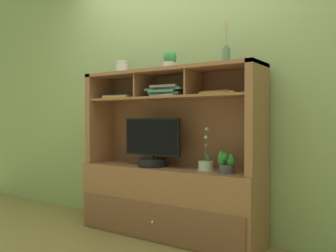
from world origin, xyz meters
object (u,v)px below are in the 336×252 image
(potted_orchid, at_px, (206,164))
(diffuser_bottle, at_px, (226,56))
(tv_monitor, at_px, (152,147))
(magazine_stack_right, at_px, (122,97))
(potted_fern, at_px, (226,164))
(potted_succulent, at_px, (170,61))
(media_console, at_px, (168,184))
(magazine_stack_left, at_px, (168,91))
(ceramic_vase, at_px, (122,68))
(magazine_stack_centre, at_px, (221,93))

(potted_orchid, height_order, diffuser_bottle, diffuser_bottle)
(diffuser_bottle, bearing_deg, tv_monitor, -176.57)
(magazine_stack_right, bearing_deg, potted_fern, -0.27)
(magazine_stack_right, height_order, potted_succulent, potted_succulent)
(tv_monitor, bearing_deg, potted_orchid, 5.97)
(media_console, relative_size, magazine_stack_right, 5.37)
(magazine_stack_left, xyz_separation_m, potted_succulent, (-0.01, 0.03, 0.26))
(media_console, bearing_deg, potted_fern, -3.91)
(media_console, height_order, diffuser_bottle, diffuser_bottle)
(potted_orchid, relative_size, ceramic_vase, 2.91)
(magazine_stack_centre, height_order, ceramic_vase, ceramic_vase)
(media_console, xyz_separation_m, magazine_stack_centre, (0.50, -0.01, 0.77))
(potted_succulent, bearing_deg, potted_fern, -5.36)
(magazine_stack_centre, xyz_separation_m, potted_succulent, (-0.49, 0.02, 0.29))
(potted_fern, xyz_separation_m, magazine_stack_right, (-1.06, 0.01, 0.55))
(magazine_stack_right, xyz_separation_m, potted_succulent, (0.51, 0.05, 0.29))
(magazine_stack_left, height_order, magazine_stack_centre, magazine_stack_left)
(ceramic_vase, bearing_deg, potted_fern, -2.71)
(magazine_stack_left, bearing_deg, media_console, 119.32)
(potted_orchid, xyz_separation_m, magazine_stack_left, (-0.35, -0.03, 0.61))
(magazine_stack_left, bearing_deg, ceramic_vase, 176.52)
(tv_monitor, height_order, potted_orchid, tv_monitor)
(potted_orchid, relative_size, diffuser_bottle, 1.03)
(magazine_stack_left, bearing_deg, potted_succulent, 100.38)
(potted_orchid, bearing_deg, potted_fern, -14.42)
(ceramic_vase, bearing_deg, potted_orchid, 0.04)
(diffuser_bottle, bearing_deg, potted_fern, -58.04)
(magazine_stack_left, height_order, diffuser_bottle, diffuser_bottle)
(potted_orchid, xyz_separation_m, magazine_stack_right, (-0.86, -0.05, 0.57))
(potted_succulent, distance_m, ceramic_vase, 0.54)
(magazine_stack_right, bearing_deg, magazine_stack_left, 1.53)
(potted_fern, distance_m, magazine_stack_left, 0.80)
(potted_orchid, xyz_separation_m, potted_fern, (0.20, -0.05, 0.02))
(diffuser_bottle, bearing_deg, magazine_stack_right, -178.02)
(diffuser_bottle, height_order, ceramic_vase, diffuser_bottle)
(potted_succulent, relative_size, ceramic_vase, 1.36)
(tv_monitor, height_order, potted_fern, tv_monitor)
(media_console, distance_m, potted_fern, 0.60)
(media_console, xyz_separation_m, ceramic_vase, (-0.54, 0.01, 1.05))
(media_console, height_order, potted_succulent, potted_succulent)
(magazine_stack_left, relative_size, diffuser_bottle, 1.16)
(potted_fern, distance_m, potted_succulent, 1.01)
(potted_orchid, relative_size, potted_fern, 2.07)
(tv_monitor, distance_m, potted_orchid, 0.52)
(potted_orchid, relative_size, magazine_stack_right, 1.14)
(magazine_stack_centre, xyz_separation_m, ceramic_vase, (-1.03, 0.02, 0.28))
(potted_orchid, distance_m, magazine_stack_centre, 0.59)
(potted_fern, height_order, ceramic_vase, ceramic_vase)
(potted_orchid, xyz_separation_m, ceramic_vase, (-0.89, -0.00, 0.85))
(magazine_stack_centre, relative_size, diffuser_bottle, 0.87)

